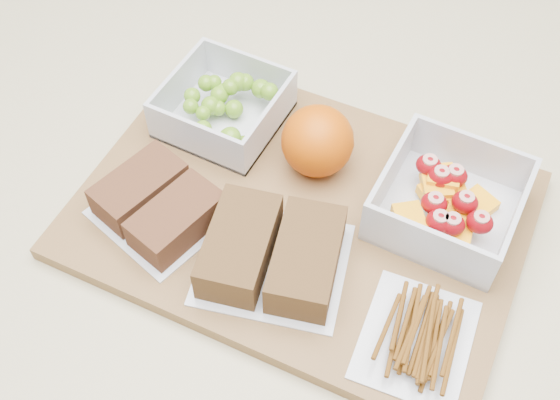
# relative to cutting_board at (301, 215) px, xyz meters

# --- Properties ---
(counter) EXTENTS (1.20, 0.90, 0.90)m
(counter) POSITION_rel_cutting_board_xyz_m (-0.01, 0.01, -0.46)
(counter) COLOR beige
(counter) RESTS_ON ground
(cutting_board) EXTENTS (0.43, 0.32, 0.02)m
(cutting_board) POSITION_rel_cutting_board_xyz_m (0.00, 0.00, 0.00)
(cutting_board) COLOR brown
(cutting_board) RESTS_ON counter
(grape_container) EXTENTS (0.11, 0.11, 0.05)m
(grape_container) POSITION_rel_cutting_board_xyz_m (-0.12, 0.07, 0.03)
(grape_container) COLOR silver
(grape_container) RESTS_ON cutting_board
(fruit_container) EXTENTS (0.13, 0.13, 0.05)m
(fruit_container) POSITION_rel_cutting_board_xyz_m (0.12, 0.06, 0.03)
(fruit_container) COLOR silver
(fruit_container) RESTS_ON cutting_board
(orange) EXTENTS (0.07, 0.07, 0.07)m
(orange) POSITION_rel_cutting_board_xyz_m (-0.01, 0.06, 0.04)
(orange) COLOR #D65405
(orange) RESTS_ON cutting_board
(sandwich_bag_left) EXTENTS (0.14, 0.13, 0.04)m
(sandwich_bag_left) POSITION_rel_cutting_board_xyz_m (-0.12, -0.07, 0.03)
(sandwich_bag_left) COLOR silver
(sandwich_bag_left) RESTS_ON cutting_board
(sandwich_bag_center) EXTENTS (0.16, 0.15, 0.04)m
(sandwich_bag_center) POSITION_rel_cutting_board_xyz_m (0.00, -0.07, 0.03)
(sandwich_bag_center) COLOR silver
(sandwich_bag_center) RESTS_ON cutting_board
(pretzel_bag) EXTENTS (0.10, 0.12, 0.02)m
(pretzel_bag) POSITION_rel_cutting_board_xyz_m (0.15, -0.08, 0.02)
(pretzel_bag) COLOR silver
(pretzel_bag) RESTS_ON cutting_board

